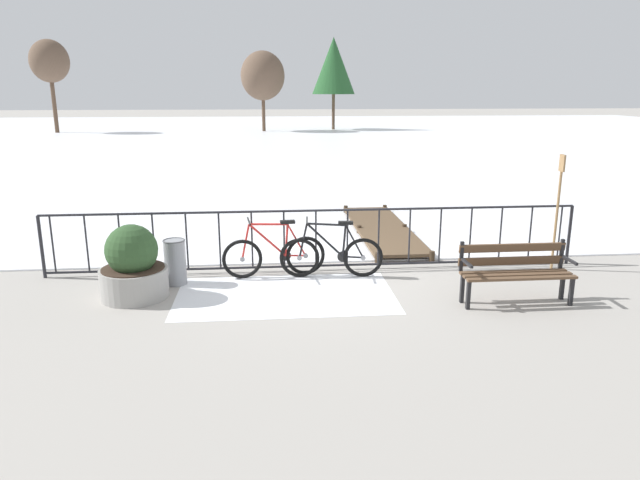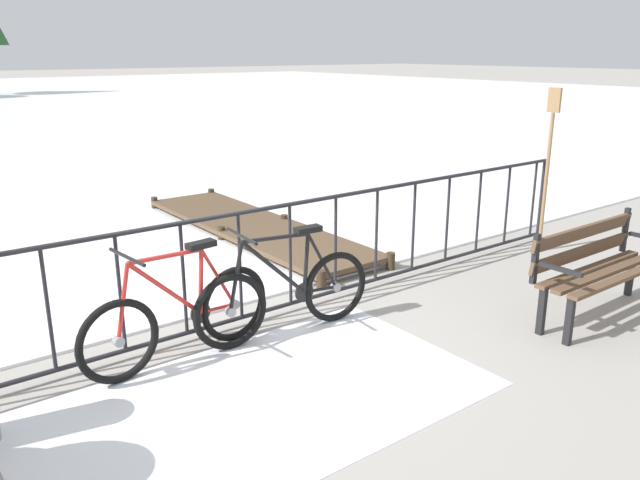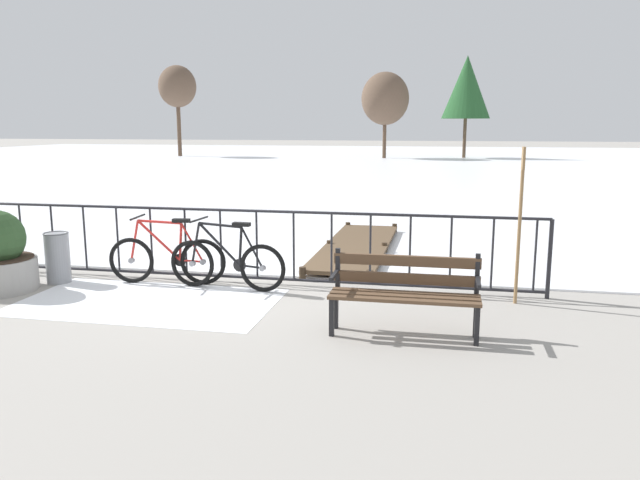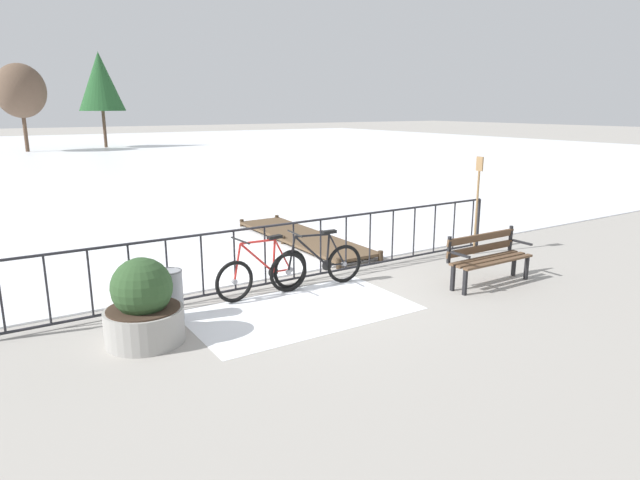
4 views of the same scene
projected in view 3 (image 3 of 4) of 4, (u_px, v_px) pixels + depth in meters
name	position (u px, v px, depth m)	size (l,w,h in m)	color
ground_plane	(222.00, 281.00, 9.04)	(160.00, 160.00, 0.00)	#9E9991
frozen_pond	(392.00, 163.00, 36.40)	(80.00, 56.00, 0.03)	white
snow_patch	(148.00, 302.00, 8.00)	(3.28, 1.88, 0.01)	white
railing_fence	(221.00, 244.00, 8.94)	(9.06, 0.06, 1.07)	#232328
bicycle_near_railing	(227.00, 263.00, 8.56)	(1.71, 0.52, 0.97)	black
bicycle_second	(167.00, 259.00, 8.85)	(1.71, 0.52, 0.97)	black
park_bench	(405.00, 288.00, 6.70)	(1.60, 0.48, 0.89)	brown
trash_bin	(58.00, 257.00, 8.92)	(0.35, 0.35, 0.73)	gray
oar_upright	(520.00, 215.00, 7.73)	(0.04, 0.16, 1.98)	#937047
wooden_dock	(357.00, 246.00, 11.06)	(1.10, 4.38, 0.20)	brown
tree_far_west	(177.00, 87.00, 43.37)	(2.62, 2.62, 6.30)	brown
tree_west_mid	(385.00, 99.00, 40.92)	(3.13, 3.13, 5.64)	brown
tree_centre	(467.00, 87.00, 41.00)	(3.19, 3.19, 6.71)	brown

